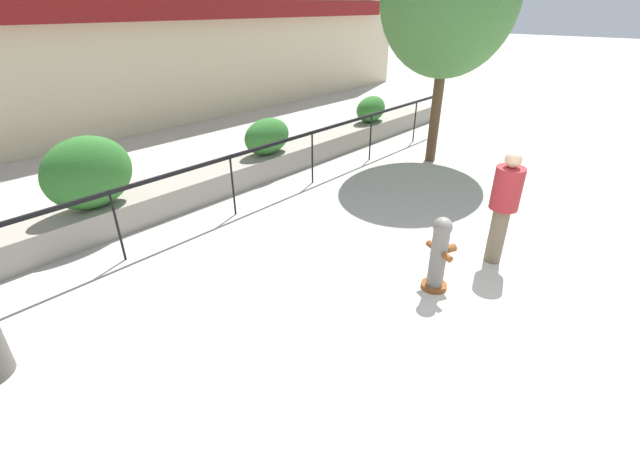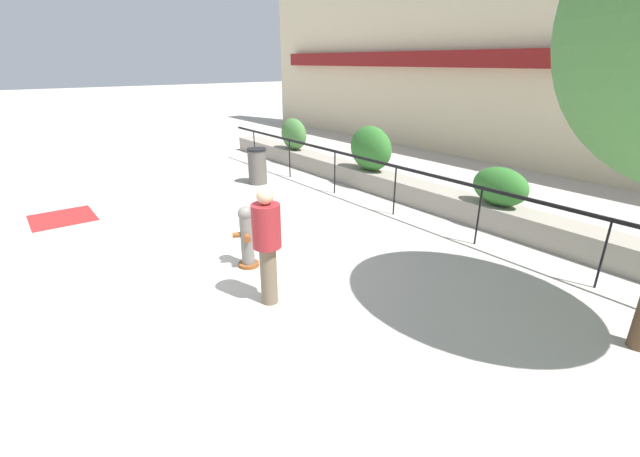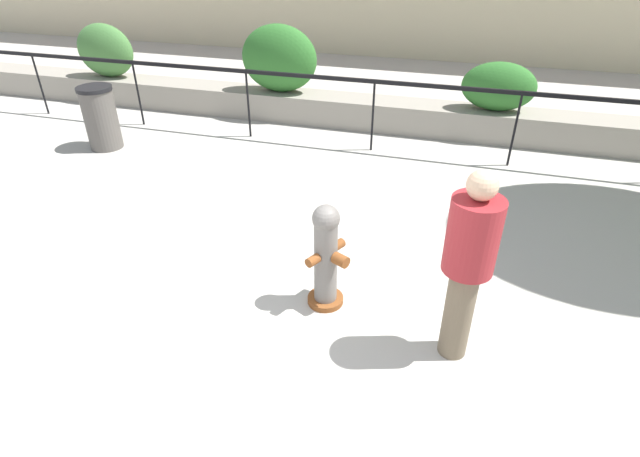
# 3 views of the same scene
# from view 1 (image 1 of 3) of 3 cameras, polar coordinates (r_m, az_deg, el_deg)

# --- Properties ---
(ground_plane) EXTENTS (120.00, 120.00, 0.00)m
(ground_plane) POSITION_cam_1_polar(r_m,az_deg,el_deg) (5.69, 22.10, -12.59)
(ground_plane) COLOR #B2ADA3
(planter_wall_low) EXTENTS (18.00, 0.70, 0.50)m
(planter_wall_low) POSITION_cam_1_polar(r_m,az_deg,el_deg) (8.92, -15.74, 5.32)
(planter_wall_low) COLOR gray
(planter_wall_low) RESTS_ON ground
(fence_railing_segment) EXTENTS (15.00, 0.05, 1.15)m
(fence_railing_segment) POSITION_cam_1_polar(r_m,az_deg,el_deg) (7.80, -11.85, 8.62)
(fence_railing_segment) COLOR black
(fence_railing_segment) RESTS_ON ground
(hedge_bush_1) EXTENTS (1.42, 0.70, 1.19)m
(hedge_bush_1) POSITION_cam_1_polar(r_m,az_deg,el_deg) (7.84, -28.50, 6.50)
(hedge_bush_1) COLOR #2D6B28
(hedge_bush_1) RESTS_ON planter_wall_low
(hedge_bush_2) EXTENTS (1.20, 0.62, 0.79)m
(hedge_bush_2) POSITION_cam_1_polar(r_m,az_deg,el_deg) (9.77, -7.05, 12.10)
(hedge_bush_2) COLOR #2D6B28
(hedge_bush_2) RESTS_ON planter_wall_low
(hedge_bush_3) EXTENTS (1.14, 0.57, 0.72)m
(hedge_bush_3) POSITION_cam_1_polar(r_m,az_deg,el_deg) (12.68, 6.81, 15.53)
(hedge_bush_3) COLOR #2D6B28
(hedge_bush_3) RESTS_ON planter_wall_low
(fire_hydrant) EXTENTS (0.48, 0.47, 1.08)m
(fire_hydrant) POSITION_cam_1_polar(r_m,az_deg,el_deg) (5.92, 15.58, -3.20)
(fire_hydrant) COLOR brown
(fire_hydrant) RESTS_ON ground
(pedestrian) EXTENTS (0.48, 0.48, 1.73)m
(pedestrian) POSITION_cam_1_polar(r_m,az_deg,el_deg) (6.68, 23.36, 3.32)
(pedestrian) COLOR brown
(pedestrian) RESTS_ON ground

